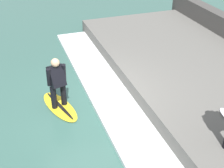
% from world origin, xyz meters
% --- Properties ---
extents(ground_plane, '(28.00, 28.00, 0.00)m').
position_xyz_m(ground_plane, '(0.00, 0.00, 0.00)').
color(ground_plane, '#386056').
extents(concrete_ledge, '(4.40, 11.23, 0.51)m').
position_xyz_m(concrete_ledge, '(3.48, 0.00, 0.26)').
color(concrete_ledge, '#66635E').
rests_on(concrete_ledge, ground_plane).
extents(wave_foam_crest, '(1.15, 10.66, 0.11)m').
position_xyz_m(wave_foam_crest, '(0.71, 0.00, 0.06)').
color(wave_foam_crest, white).
rests_on(wave_foam_crest, ground_plane).
extents(surfboard_riding, '(1.01, 1.77, 0.07)m').
position_xyz_m(surfboard_riding, '(-0.73, 0.40, 0.03)').
color(surfboard_riding, yellow).
rests_on(surfboard_riding, ground_plane).
extents(surfer_riding, '(0.52, 0.49, 1.43)m').
position_xyz_m(surfer_riding, '(-0.73, 0.40, 0.85)').
color(surfer_riding, black).
rests_on(surfer_riding, surfboard_riding).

